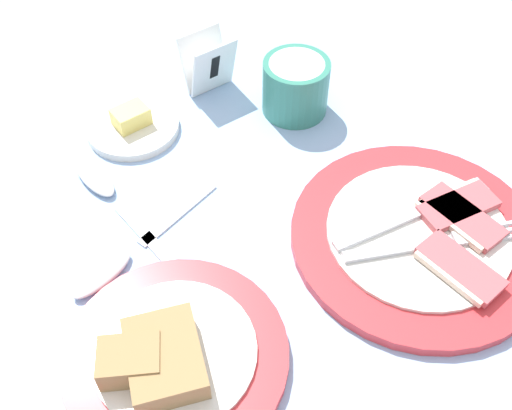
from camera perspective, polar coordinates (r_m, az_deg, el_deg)
The scene contains 8 objects.
ground_plane at distance 0.58m, azimuth 6.76°, elevation -8.41°, with size 3.00×3.00×0.00m, color #93B2DB.
breakfast_plate at distance 0.63m, azimuth 15.42°, elevation -2.87°, with size 0.26×0.26×0.02m.
bread_plate at distance 0.54m, azimuth -8.04°, elevation -14.18°, with size 0.20×0.20×0.04m.
sugar_cup at distance 0.73m, azimuth 3.79°, elevation 11.29°, with size 0.08×0.08×0.07m.
butter_dish at distance 0.73m, azimuth -11.67°, elevation 7.47°, with size 0.11×0.11×0.03m.
number_card at distance 0.77m, azimuth -4.52°, elevation 13.25°, with size 0.07×0.05×0.07m.
teaspoon_by_saucer at distance 0.61m, azimuth -12.53°, elevation -4.85°, with size 0.18×0.10×0.01m.
teaspoon_near_cup at distance 0.67m, azimuth -13.92°, elevation 1.18°, with size 0.07×0.19×0.01m.
Camera 1 is at (-0.19, -0.25, 0.49)m, focal length 42.00 mm.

